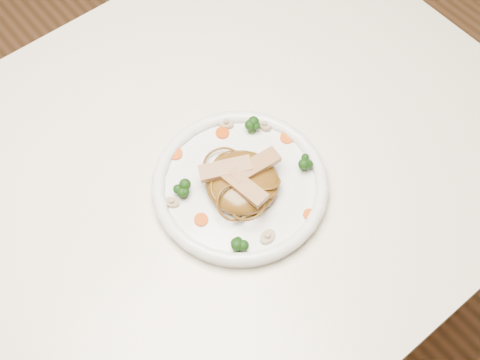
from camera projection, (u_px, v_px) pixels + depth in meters
ground at (198, 336)px, 1.61m from camera, size 4.00×4.00×0.00m
table at (176, 221)px, 1.05m from camera, size 1.20×0.80×0.75m
plate at (240, 187)px, 0.96m from camera, size 0.29×0.29×0.02m
noodle_mound at (242, 182)px, 0.94m from camera, size 0.13×0.13×0.04m
chicken_a at (255, 166)px, 0.93m from camera, size 0.08×0.03×0.01m
chicken_b at (225, 169)px, 0.93m from camera, size 0.08×0.06×0.01m
chicken_c at (244, 187)px, 0.91m from camera, size 0.03×0.08×0.01m
broccoli_0 at (252, 125)px, 0.99m from camera, size 0.03×0.03×0.03m
broccoli_1 at (183, 190)px, 0.94m from camera, size 0.03×0.03×0.03m
broccoli_2 at (238, 246)px, 0.89m from camera, size 0.03×0.03×0.03m
broccoli_3 at (305, 162)px, 0.96m from camera, size 0.03×0.03×0.03m
carrot_0 at (222, 133)px, 1.00m from camera, size 0.02×0.02×0.00m
carrot_1 at (201, 220)px, 0.92m from camera, size 0.02×0.02×0.00m
carrot_2 at (287, 138)px, 1.00m from camera, size 0.02×0.02×0.00m
carrot_3 at (176, 154)px, 0.98m from camera, size 0.03×0.03×0.00m
carrot_4 at (309, 215)px, 0.93m from camera, size 0.02×0.02×0.00m
mushroom_0 at (267, 237)px, 0.91m from camera, size 0.03×0.03×0.01m
mushroom_1 at (265, 125)px, 1.01m from camera, size 0.03×0.03×0.01m
mushroom_2 at (172, 202)px, 0.94m from camera, size 0.03×0.03×0.01m
mushroom_3 at (226, 124)px, 1.01m from camera, size 0.03×0.03×0.01m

